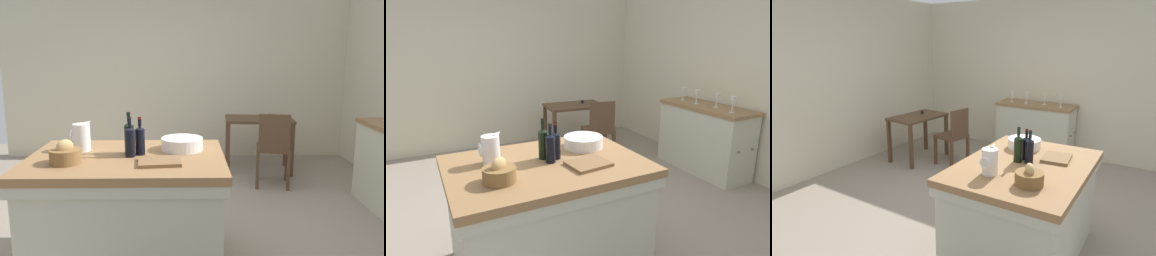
% 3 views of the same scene
% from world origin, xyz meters
% --- Properties ---
extents(ground_plane, '(6.76, 6.76, 0.00)m').
position_xyz_m(ground_plane, '(0.00, 0.00, 0.00)').
color(ground_plane, gray).
extents(wall_back, '(5.32, 0.12, 2.60)m').
position_xyz_m(wall_back, '(0.00, 2.60, 1.30)').
color(wall_back, beige).
rests_on(wall_back, ground).
extents(wall_right, '(0.12, 5.20, 2.60)m').
position_xyz_m(wall_right, '(2.60, 0.00, 1.30)').
color(wall_right, beige).
rests_on(wall_right, ground).
extents(island_table, '(1.44, 1.04, 0.87)m').
position_xyz_m(island_table, '(-0.34, -0.65, 0.47)').
color(island_table, olive).
rests_on(island_table, ground).
extents(side_cabinet, '(0.52, 1.27, 0.90)m').
position_xyz_m(side_cabinet, '(2.26, 0.21, 0.45)').
color(side_cabinet, olive).
rests_on(side_cabinet, ground).
extents(writing_desk, '(0.95, 0.64, 0.78)m').
position_xyz_m(writing_desk, '(1.10, 1.77, 0.61)').
color(writing_desk, '#513826').
rests_on(writing_desk, ground).
extents(wooden_chair, '(0.47, 0.47, 0.91)m').
position_xyz_m(wooden_chair, '(1.16, 1.10, 0.50)').
color(wooden_chair, '#513826').
rests_on(wooden_chair, ground).
extents(pitcher, '(0.17, 0.13, 0.25)m').
position_xyz_m(pitcher, '(-0.71, -0.49, 0.98)').
color(pitcher, white).
rests_on(pitcher, island_table).
extents(wash_bowl, '(0.33, 0.33, 0.10)m').
position_xyz_m(wash_bowl, '(0.07, -0.47, 0.92)').
color(wash_bowl, white).
rests_on(wash_bowl, island_table).
extents(bread_basket, '(0.21, 0.21, 0.17)m').
position_xyz_m(bread_basket, '(-0.73, -0.83, 0.93)').
color(bread_basket, brown).
rests_on(bread_basket, island_table).
extents(cutting_board, '(0.31, 0.27, 0.02)m').
position_xyz_m(cutting_board, '(-0.09, -0.84, 0.88)').
color(cutting_board, brown).
rests_on(cutting_board, island_table).
extents(wine_bottle_dark, '(0.07, 0.07, 0.28)m').
position_xyz_m(wine_bottle_dark, '(-0.24, -0.61, 0.99)').
color(wine_bottle_dark, black).
rests_on(wine_bottle_dark, island_table).
extents(wine_bottle_amber, '(0.07, 0.07, 0.31)m').
position_xyz_m(wine_bottle_amber, '(-0.33, -0.57, 1.00)').
color(wine_bottle_amber, black).
rests_on(wine_bottle_amber, island_table).
extents(wine_bottle_green, '(0.07, 0.07, 0.30)m').
position_xyz_m(wine_bottle_green, '(-0.31, -0.67, 0.99)').
color(wine_bottle_green, black).
rests_on(wine_bottle_green, island_table).
extents(wine_glass_far_left, '(0.07, 0.07, 0.19)m').
position_xyz_m(wine_glass_far_left, '(2.20, -0.21, 1.03)').
color(wine_glass_far_left, white).
rests_on(wine_glass_far_left, side_cabinet).
extents(wine_glass_left, '(0.07, 0.07, 0.18)m').
position_xyz_m(wine_glass_left, '(2.26, 0.07, 1.02)').
color(wine_glass_left, white).
rests_on(wine_glass_left, side_cabinet).
extents(wine_glass_middle, '(0.07, 0.07, 0.19)m').
position_xyz_m(wine_glass_middle, '(2.22, 0.37, 1.02)').
color(wine_glass_middle, white).
rests_on(wine_glass_middle, side_cabinet).
extents(wine_glass_right, '(0.07, 0.07, 0.18)m').
position_xyz_m(wine_glass_right, '(2.24, 0.63, 1.02)').
color(wine_glass_right, white).
rests_on(wine_glass_right, side_cabinet).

